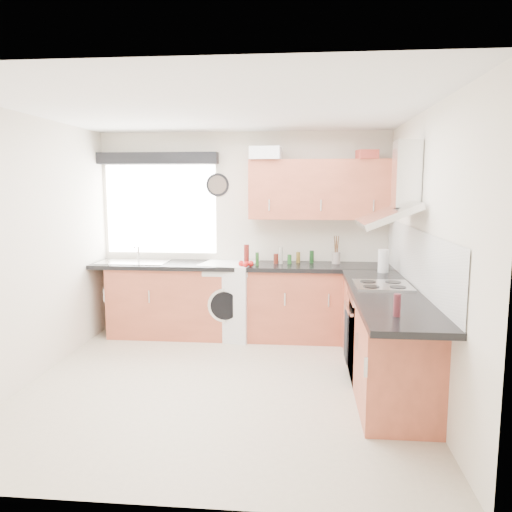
# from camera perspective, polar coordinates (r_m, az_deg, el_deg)

# --- Properties ---
(ground_plane) EXTENTS (3.60, 3.60, 0.00)m
(ground_plane) POSITION_cam_1_polar(r_m,az_deg,el_deg) (4.83, -4.03, -14.44)
(ground_plane) COLOR beige
(ceiling) EXTENTS (3.60, 3.60, 0.02)m
(ceiling) POSITION_cam_1_polar(r_m,az_deg,el_deg) (4.51, -4.35, 16.36)
(ceiling) COLOR white
(ceiling) RESTS_ON wall_back
(wall_back) EXTENTS (3.60, 0.02, 2.50)m
(wall_back) POSITION_cam_1_polar(r_m,az_deg,el_deg) (6.27, -1.46, 2.60)
(wall_back) COLOR silver
(wall_back) RESTS_ON ground_plane
(wall_front) EXTENTS (3.60, 0.02, 2.50)m
(wall_front) POSITION_cam_1_polar(r_m,az_deg,el_deg) (2.77, -10.37, -4.52)
(wall_front) COLOR silver
(wall_front) RESTS_ON ground_plane
(wall_left) EXTENTS (0.02, 3.60, 2.50)m
(wall_left) POSITION_cam_1_polar(r_m,az_deg,el_deg) (5.12, -24.48, 0.64)
(wall_left) COLOR silver
(wall_left) RESTS_ON ground_plane
(wall_right) EXTENTS (0.02, 3.60, 2.50)m
(wall_right) POSITION_cam_1_polar(r_m,az_deg,el_deg) (4.57, 18.70, 0.12)
(wall_right) COLOR silver
(wall_right) RESTS_ON ground_plane
(window) EXTENTS (1.40, 0.02, 1.10)m
(window) POSITION_cam_1_polar(r_m,az_deg,el_deg) (6.45, -10.82, 5.28)
(window) COLOR silver
(window) RESTS_ON wall_back
(window_blind) EXTENTS (1.50, 0.18, 0.14)m
(window_blind) POSITION_cam_1_polar(r_m,az_deg,el_deg) (6.37, -11.20, 10.91)
(window_blind) COLOR black
(window_blind) RESTS_ON wall_back
(splashback) EXTENTS (0.01, 3.00, 0.54)m
(splashback) POSITION_cam_1_polar(r_m,az_deg,el_deg) (4.86, 17.74, -0.21)
(splashback) COLOR white
(splashback) RESTS_ON wall_right
(base_cab_back) EXTENTS (3.00, 0.58, 0.86)m
(base_cab_back) POSITION_cam_1_polar(r_m,az_deg,el_deg) (6.14, -2.69, -5.30)
(base_cab_back) COLOR #9F4A33
(base_cab_back) RESTS_ON ground_plane
(base_cab_corner) EXTENTS (0.60, 0.60, 0.86)m
(base_cab_corner) POSITION_cam_1_polar(r_m,az_deg,el_deg) (6.12, 12.38, -5.53)
(base_cab_corner) COLOR #9F4A33
(base_cab_corner) RESTS_ON ground_plane
(base_cab_right) EXTENTS (0.58, 2.10, 0.86)m
(base_cab_right) POSITION_cam_1_polar(r_m,az_deg,el_deg) (4.83, 14.45, -9.27)
(base_cab_right) COLOR #9F4A33
(base_cab_right) RESTS_ON ground_plane
(worktop_back) EXTENTS (3.60, 0.62, 0.05)m
(worktop_back) POSITION_cam_1_polar(r_m,az_deg,el_deg) (6.03, -1.79, -1.13)
(worktop_back) COLOR black
(worktop_back) RESTS_ON base_cab_back
(worktop_right) EXTENTS (0.62, 2.42, 0.05)m
(worktop_right) POSITION_cam_1_polar(r_m,az_deg,el_deg) (4.57, 14.82, -4.37)
(worktop_right) COLOR black
(worktop_right) RESTS_ON base_cab_right
(sink) EXTENTS (0.84, 0.46, 0.10)m
(sink) POSITION_cam_1_polar(r_m,az_deg,el_deg) (6.32, -13.84, -0.34)
(sink) COLOR silver
(sink) RESTS_ON worktop_back
(oven) EXTENTS (0.56, 0.58, 0.85)m
(oven) POSITION_cam_1_polar(r_m,az_deg,el_deg) (4.97, 14.06, -8.82)
(oven) COLOR black
(oven) RESTS_ON ground_plane
(hob_plate) EXTENTS (0.52, 0.52, 0.01)m
(hob_plate) POSITION_cam_1_polar(r_m,az_deg,el_deg) (4.85, 14.26, -3.24)
(hob_plate) COLOR silver
(hob_plate) RESTS_ON worktop_right
(extractor_hood) EXTENTS (0.52, 0.78, 0.66)m
(extractor_hood) POSITION_cam_1_polar(r_m,az_deg,el_deg) (4.78, 15.81, 6.84)
(extractor_hood) COLOR silver
(extractor_hood) RESTS_ON wall_right
(upper_cabinets) EXTENTS (1.70, 0.35, 0.70)m
(upper_cabinets) POSITION_cam_1_polar(r_m,az_deg,el_deg) (6.03, 7.40, 7.55)
(upper_cabinets) COLOR #9F4A33
(upper_cabinets) RESTS_ON wall_back
(washing_machine) EXTENTS (0.73, 0.71, 0.91)m
(washing_machine) POSITION_cam_1_polar(r_m,az_deg,el_deg) (6.15, -3.14, -5.02)
(washing_machine) COLOR silver
(washing_machine) RESTS_ON ground_plane
(wall_clock) EXTENTS (0.29, 0.04, 0.29)m
(wall_clock) POSITION_cam_1_polar(r_m,az_deg,el_deg) (6.27, -4.44, 8.11)
(wall_clock) COLOR black
(wall_clock) RESTS_ON wall_back
(casserole) EXTENTS (0.37, 0.28, 0.15)m
(casserole) POSITION_cam_1_polar(r_m,az_deg,el_deg) (5.95, 1.11, 11.69)
(casserole) COLOR silver
(casserole) RESTS_ON upper_cabinets
(storage_box) EXTENTS (0.26, 0.23, 0.10)m
(storage_box) POSITION_cam_1_polar(r_m,az_deg,el_deg) (5.98, 12.58, 11.27)
(storage_box) COLOR #B33E32
(storage_box) RESTS_ON upper_cabinets
(utensil_pot) EXTENTS (0.11, 0.11, 0.14)m
(utensil_pot) POSITION_cam_1_polar(r_m,az_deg,el_deg) (6.10, 9.14, -0.22)
(utensil_pot) COLOR gray
(utensil_pot) RESTS_ON worktop_back
(kitchen_roll) EXTENTS (0.14, 0.14, 0.25)m
(kitchen_roll) POSITION_cam_1_polar(r_m,az_deg,el_deg) (5.58, 14.35, -0.56)
(kitchen_roll) COLOR silver
(kitchen_roll) RESTS_ON worktop_right
(tomato_cluster) EXTENTS (0.16, 0.16, 0.07)m
(tomato_cluster) POSITION_cam_1_polar(r_m,az_deg,el_deg) (5.81, -1.15, -0.87)
(tomato_cluster) COLOR #A81211
(tomato_cluster) RESTS_ON worktop_back
(jar_0) EXTENTS (0.06, 0.06, 0.25)m
(jar_0) POSITION_cam_1_polar(r_m,az_deg,el_deg) (5.86, -1.10, 0.09)
(jar_0) COLOR maroon
(jar_0) RESTS_ON worktop_back
(jar_1) EXTENTS (0.04, 0.04, 0.15)m
(jar_1) POSITION_cam_1_polar(r_m,az_deg,el_deg) (5.89, 0.13, -0.34)
(jar_1) COLOR #214D1B
(jar_1) RESTS_ON worktop_back
(jar_2) EXTENTS (0.06, 0.06, 0.12)m
(jar_2) POSITION_cam_1_polar(r_m,az_deg,el_deg) (6.02, 2.29, -0.32)
(jar_2) COLOR #561C12
(jar_2) RESTS_ON worktop_back
(jar_3) EXTENTS (0.05, 0.05, 0.15)m
(jar_3) POSITION_cam_1_polar(r_m,az_deg,el_deg) (6.11, 6.38, -0.10)
(jar_3) COLOR #143915
(jar_3) RESTS_ON worktop_back
(jar_4) EXTENTS (0.05, 0.05, 0.11)m
(jar_4) POSITION_cam_1_polar(r_m,az_deg,el_deg) (6.03, 3.84, -0.37)
(jar_4) COLOR #21571F
(jar_4) RESTS_ON worktop_back
(jar_5) EXTENTS (0.05, 0.05, 0.13)m
(jar_5) POSITION_cam_1_polar(r_m,az_deg,el_deg) (6.12, 4.84, -0.15)
(jar_5) COLOR brown
(jar_5) RESTS_ON worktop_back
(jar_6) EXTENTS (0.05, 0.05, 0.21)m
(jar_6) POSITION_cam_1_polar(r_m,az_deg,el_deg) (6.01, 2.87, 0.07)
(jar_6) COLOR #A19889
(jar_6) RESTS_ON worktop_back
(bottle_0) EXTENTS (0.05, 0.05, 0.17)m
(bottle_0) POSITION_cam_1_polar(r_m,az_deg,el_deg) (3.75, 15.82, -5.43)
(bottle_0) COLOR #4E1C23
(bottle_0) RESTS_ON worktop_right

